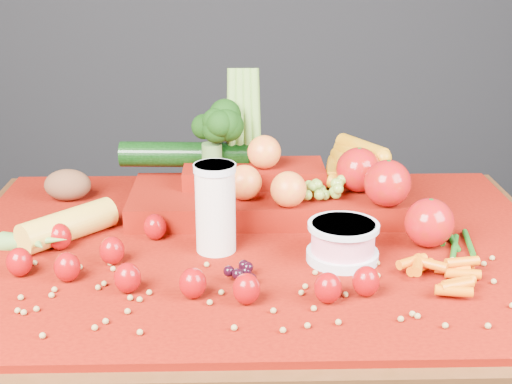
{
  "coord_description": "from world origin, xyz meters",
  "views": [
    {
      "loc": [
        -0.03,
        -1.15,
        1.28
      ],
      "look_at": [
        0.0,
        0.02,
        0.85
      ],
      "focal_mm": 50.0,
      "sensor_mm": 36.0,
      "label": 1
    }
  ],
  "objects_px": {
    "milk_glass": "(215,205)",
    "yogurt_bowl": "(343,241)",
    "table": "(256,296)",
    "produce_mound": "(281,183)"
  },
  "relations": [
    {
      "from": "milk_glass",
      "to": "yogurt_bowl",
      "type": "xyz_separation_m",
      "value": [
        0.21,
        -0.05,
        -0.05
      ]
    },
    {
      "from": "table",
      "to": "milk_glass",
      "type": "distance_m",
      "value": 0.2
    },
    {
      "from": "produce_mound",
      "to": "milk_glass",
      "type": "bearing_deg",
      "value": -123.84
    },
    {
      "from": "milk_glass",
      "to": "produce_mound",
      "type": "xyz_separation_m",
      "value": [
        0.12,
        0.18,
        -0.02
      ]
    },
    {
      "from": "produce_mound",
      "to": "yogurt_bowl",
      "type": "bearing_deg",
      "value": -68.02
    },
    {
      "from": "table",
      "to": "milk_glass",
      "type": "bearing_deg",
      "value": -157.32
    },
    {
      "from": "table",
      "to": "yogurt_bowl",
      "type": "height_order",
      "value": "yogurt_bowl"
    },
    {
      "from": "table",
      "to": "produce_mound",
      "type": "bearing_deg",
      "value": 71.36
    },
    {
      "from": "table",
      "to": "milk_glass",
      "type": "xyz_separation_m",
      "value": [
        -0.07,
        -0.03,
        0.19
      ]
    },
    {
      "from": "table",
      "to": "milk_glass",
      "type": "height_order",
      "value": "milk_glass"
    }
  ]
}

